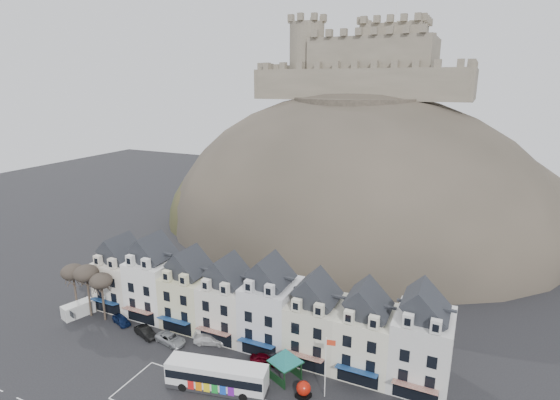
# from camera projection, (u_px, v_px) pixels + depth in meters

# --- Properties ---
(townhouse_terrace) EXTENTS (54.40, 9.35, 11.80)m
(townhouse_terrace) POSITION_uv_depth(u_px,v_px,m) (251.00, 304.00, 62.51)
(townhouse_terrace) COLOR silver
(townhouse_terrace) RESTS_ON ground
(castle_hill) EXTENTS (100.00, 76.00, 68.00)m
(castle_hill) POSITION_uv_depth(u_px,v_px,m) (356.00, 230.00, 109.81)
(castle_hill) COLOR #36312A
(castle_hill) RESTS_ON ground
(castle) EXTENTS (50.20, 22.20, 22.00)m
(castle) POSITION_uv_depth(u_px,v_px,m) (368.00, 64.00, 105.74)
(castle) COLOR #696150
(castle) RESTS_ON ground
(tree_left_far) EXTENTS (3.61, 3.61, 8.24)m
(tree_left_far) POSITION_uv_depth(u_px,v_px,m) (73.00, 272.00, 69.13)
(tree_left_far) COLOR #362F22
(tree_left_far) RESTS_ON ground
(tree_left_mid) EXTENTS (3.78, 3.78, 8.64)m
(tree_left_mid) POSITION_uv_depth(u_px,v_px,m) (86.00, 274.00, 67.82)
(tree_left_mid) COLOR #362F22
(tree_left_mid) RESTS_ON ground
(tree_left_near) EXTENTS (3.43, 3.43, 7.84)m
(tree_left_near) POSITION_uv_depth(u_px,v_px,m) (101.00, 281.00, 66.78)
(tree_left_near) COLOR #362F22
(tree_left_near) RESTS_ON ground
(bus) EXTENTS (12.69, 5.37, 3.49)m
(bus) POSITION_uv_depth(u_px,v_px,m) (217.00, 375.00, 52.58)
(bus) COLOR #262628
(bus) RESTS_ON ground
(bus_shelter) EXTENTS (6.21, 6.21, 4.34)m
(bus_shelter) POSITION_uv_depth(u_px,v_px,m) (285.00, 355.00, 53.97)
(bus_shelter) COLOR black
(bus_shelter) RESTS_ON ground
(red_buoy) EXTENTS (1.78, 1.78, 2.13)m
(red_buoy) POSITION_uv_depth(u_px,v_px,m) (303.00, 390.00, 51.32)
(red_buoy) COLOR black
(red_buoy) RESTS_ON ground
(flagpole) EXTENTS (1.13, 0.29, 7.93)m
(flagpole) POSITION_uv_depth(u_px,v_px,m) (326.00, 364.00, 50.53)
(flagpole) COLOR silver
(flagpole) RESTS_ON ground
(white_van) EXTENTS (3.35, 5.11, 2.15)m
(white_van) POSITION_uv_depth(u_px,v_px,m) (78.00, 309.00, 69.46)
(white_van) COLOR silver
(white_van) RESTS_ON ground
(car_navy) EXTENTS (4.14, 2.77, 1.31)m
(car_navy) POSITION_uv_depth(u_px,v_px,m) (121.00, 320.00, 67.15)
(car_navy) COLOR #0D1B41
(car_navy) RESTS_ON ground
(car_black) EXTENTS (4.50, 2.74, 1.40)m
(car_black) POSITION_uv_depth(u_px,v_px,m) (146.00, 332.00, 63.77)
(car_black) COLOR black
(car_black) RESTS_ON ground
(car_silver) EXTENTS (5.12, 3.12, 1.35)m
(car_silver) POSITION_uv_depth(u_px,v_px,m) (171.00, 339.00, 62.20)
(car_silver) COLOR #989B9F
(car_silver) RESTS_ON ground
(car_white) EXTENTS (5.13, 3.40, 1.38)m
(car_white) POSITION_uv_depth(u_px,v_px,m) (210.00, 339.00, 62.08)
(car_white) COLOR silver
(car_white) RESTS_ON ground
(car_maroon) EXTENTS (4.25, 2.52, 1.36)m
(car_maroon) POSITION_uv_depth(u_px,v_px,m) (265.00, 359.00, 57.62)
(car_maroon) COLOR #4E040F
(car_maroon) RESTS_ON ground
(car_charcoal) EXTENTS (4.48, 2.30, 1.41)m
(car_charcoal) POSITION_uv_depth(u_px,v_px,m) (276.00, 358.00, 57.86)
(car_charcoal) COLOR black
(car_charcoal) RESTS_ON ground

